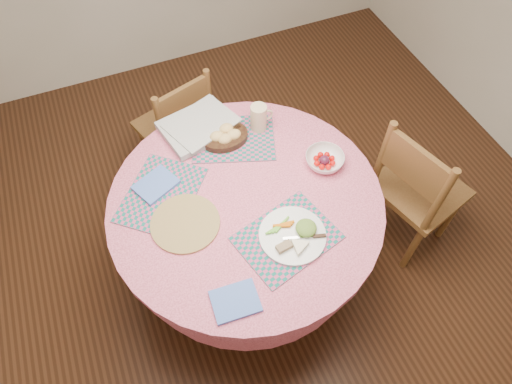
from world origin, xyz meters
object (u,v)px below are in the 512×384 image
(chair_back, at_px, (178,126))
(dinner_plate, at_px, (295,235))
(wicker_trivet, at_px, (185,223))
(chair_right, at_px, (415,189))
(fruit_bowl, at_px, (325,160))
(latte_mug, at_px, (259,117))
(dining_table, at_px, (246,222))
(bread_bowl, at_px, (225,136))

(chair_back, bearing_deg, dinner_plate, 83.33)
(wicker_trivet, xyz_separation_m, dinner_plate, (0.40, -0.24, 0.02))
(chair_right, relative_size, chair_back, 1.08)
(wicker_trivet, relative_size, fruit_bowl, 1.36)
(wicker_trivet, bearing_deg, chair_back, 77.77)
(latte_mug, xyz_separation_m, fruit_bowl, (0.19, -0.33, -0.05))
(dining_table, height_order, chair_right, chair_right)
(chair_right, xyz_separation_m, bread_bowl, (-0.87, 0.47, 0.31))
(chair_right, bearing_deg, chair_back, 30.92)
(chair_back, height_order, wicker_trivet, chair_back)
(fruit_bowl, bearing_deg, wicker_trivet, -174.76)
(dinner_plate, xyz_separation_m, fruit_bowl, (0.30, 0.31, 0.01))
(chair_back, distance_m, wicker_trivet, 0.93)
(wicker_trivet, height_order, fruit_bowl, fruit_bowl)
(wicker_trivet, relative_size, bread_bowl, 1.30)
(chair_back, bearing_deg, fruit_bowl, 105.24)
(chair_right, xyz_separation_m, chair_back, (-1.01, 0.95, -0.04))
(dining_table, relative_size, chair_right, 1.35)
(chair_right, xyz_separation_m, wicker_trivet, (-1.20, 0.09, 0.28))
(chair_back, relative_size, bread_bowl, 3.69)
(chair_back, height_order, bread_bowl, chair_back)
(fruit_bowl, bearing_deg, chair_right, -17.48)
(chair_right, bearing_deg, latte_mug, 39.00)
(dining_table, distance_m, latte_mug, 0.51)
(chair_right, relative_size, wicker_trivet, 3.06)
(chair_back, xyz_separation_m, bread_bowl, (0.14, -0.48, 0.34))
(dining_table, xyz_separation_m, bread_bowl, (0.04, 0.36, 0.23))
(dining_table, relative_size, bread_bowl, 5.39)
(chair_back, bearing_deg, chair_right, 118.98)
(bread_bowl, relative_size, fruit_bowl, 1.04)
(dinner_plate, height_order, latte_mug, latte_mug)
(chair_right, height_order, latte_mug, chair_right)
(chair_back, xyz_separation_m, wicker_trivet, (-0.19, -0.86, 0.31))
(dining_table, distance_m, wicker_trivet, 0.35)
(wicker_trivet, bearing_deg, dining_table, 3.66)
(chair_right, bearing_deg, dining_table, 67.11)
(dining_table, bearing_deg, dinner_plate, -65.65)
(chair_right, distance_m, wicker_trivet, 1.23)
(chair_right, bearing_deg, dinner_plate, 84.58)
(dining_table, relative_size, dinner_plate, 4.36)
(dinner_plate, distance_m, bread_bowl, 0.63)
(dinner_plate, bearing_deg, wicker_trivet, 149.25)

